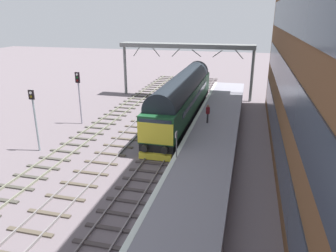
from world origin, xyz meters
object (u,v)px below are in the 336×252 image
at_px(diesel_locomotive, 183,96).
at_px(platform_number_sign, 176,141).
at_px(waiting_passenger, 208,112).
at_px(signal_post_mid, 34,114).
at_px(signal_post_far, 79,91).

height_order(diesel_locomotive, platform_number_sign, diesel_locomotive).
bearing_deg(platform_number_sign, waiting_passenger, 82.25).
height_order(signal_post_mid, signal_post_far, signal_post_far).
bearing_deg(signal_post_mid, waiting_passenger, 30.01).
xyz_separation_m(signal_post_mid, signal_post_far, (0.00, 6.71, 0.21)).
distance_m(diesel_locomotive, signal_post_mid, 13.86).
bearing_deg(signal_post_far, diesel_locomotive, 21.43).
xyz_separation_m(diesel_locomotive, waiting_passenger, (2.91, -3.32, -0.50)).
bearing_deg(platform_number_sign, diesel_locomotive, 99.49).
bearing_deg(waiting_passenger, diesel_locomotive, 42.99).
bearing_deg(diesel_locomotive, waiting_passenger, -48.84).
relative_size(signal_post_far, platform_number_sign, 2.75).
xyz_separation_m(signal_post_far, platform_number_sign, (11.08, -7.45, -0.97)).
bearing_deg(waiting_passenger, signal_post_mid, 121.84).
distance_m(signal_post_far, platform_number_sign, 13.39).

